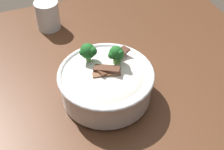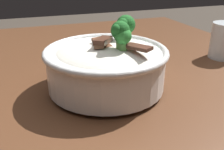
# 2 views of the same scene
# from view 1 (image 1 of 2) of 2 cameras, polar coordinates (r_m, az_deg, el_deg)

# --- Properties ---
(dining_table) EXTENTS (1.17, 1.04, 0.78)m
(dining_table) POSITION_cam_1_polar(r_m,az_deg,el_deg) (0.94, -4.11, -10.03)
(dining_table) COLOR #56331E
(dining_table) RESTS_ON ground
(rice_bowl) EXTENTS (0.25, 0.25, 0.15)m
(rice_bowl) POSITION_cam_1_polar(r_m,az_deg,el_deg) (0.81, -1.12, -0.95)
(rice_bowl) COLOR white
(rice_bowl) RESTS_ON dining_table
(drinking_glass) EXTENTS (0.08, 0.08, 0.10)m
(drinking_glass) POSITION_cam_1_polar(r_m,az_deg,el_deg) (1.09, -11.41, 10.14)
(drinking_glass) COLOR white
(drinking_glass) RESTS_ON dining_table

